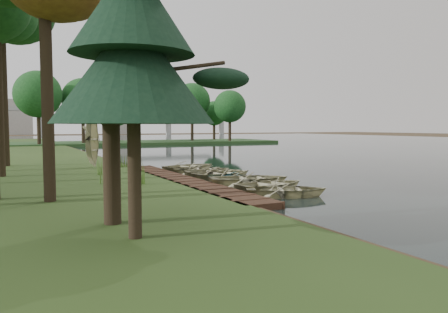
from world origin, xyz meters
name	(u,v)px	position (x,y,z in m)	size (l,w,h in m)	color
ground	(210,183)	(0.00, 0.00, 0.00)	(300.00, 300.00, 0.00)	#3D2F1D
water	(362,150)	(30.00, 20.00, 0.03)	(130.00, 200.00, 0.05)	black
boardwalk	(182,182)	(-1.60, 0.00, 0.15)	(1.60, 16.00, 0.30)	#382215
peninsula	(126,143)	(8.00, 50.00, 0.23)	(50.00, 14.00, 0.45)	#26461F
far_trees	(104,104)	(4.67, 50.00, 6.43)	(45.60, 5.60, 8.80)	black
bridge	(83,113)	(12.31, 120.00, 7.08)	(95.90, 4.00, 8.60)	#A5A5A0
building_a	(124,110)	(30.00, 140.00, 9.00)	(10.00, 8.00, 18.00)	#A5A5A0
building_b	(19,117)	(-5.00, 145.00, 6.00)	(8.00, 8.00, 12.00)	#A5A5A0
rowboat_0	(286,188)	(0.82, -5.75, 0.40)	(2.41, 3.38, 0.70)	tan
rowboat_1	(272,183)	(1.16, -4.11, 0.41)	(2.50, 3.50, 0.73)	tan
rowboat_2	(250,177)	(1.10, -2.21, 0.46)	(2.82, 3.95, 0.82)	tan
rowboat_3	(237,176)	(1.22, -0.68, 0.36)	(2.14, 2.99, 0.62)	#27686E
rowboat_4	(223,172)	(1.18, 0.85, 0.42)	(2.54, 3.56, 0.74)	tan
rowboat_5	(214,171)	(1.19, 2.07, 0.40)	(2.42, 3.39, 0.70)	tan
rowboat_6	(202,168)	(1.09, 3.60, 0.40)	(2.44, 3.42, 0.71)	tan
rowboat_7	(190,165)	(1.10, 5.46, 0.43)	(2.63, 3.68, 0.76)	tan
stored_rowboat	(94,162)	(-4.45, 8.35, 0.63)	(2.28, 3.19, 0.66)	tan
tree_6	(1,3)	(-9.52, 11.93, 10.98)	(5.06, 5.06, 12.93)	black
pine_tree	(132,35)	(-6.83, -10.49, 5.07)	(3.80, 3.80, 7.83)	black
reeds_0	(140,173)	(-4.02, -1.07, 0.81)	(0.60, 0.60, 1.01)	#3F661E
reeds_1	(105,173)	(-5.45, -0.10, 0.81)	(0.60, 0.60, 1.02)	#3F661E
reeds_2	(102,165)	(-4.86, 3.61, 0.83)	(0.60, 0.60, 1.06)	#3F661E
reeds_3	(124,160)	(-2.60, 7.77, 0.76)	(0.60, 0.60, 0.91)	#3F661E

